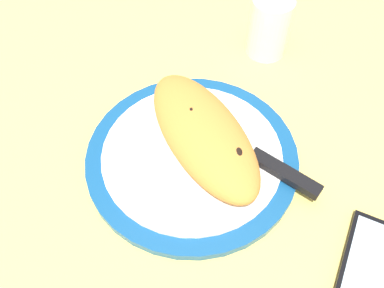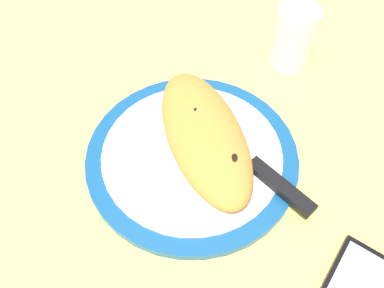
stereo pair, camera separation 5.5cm
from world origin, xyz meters
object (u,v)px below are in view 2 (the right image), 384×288
(calzone, at_px, (204,134))
(fork, at_px, (163,181))
(water_glass, at_px, (293,40))
(plate, at_px, (192,156))
(knife, at_px, (263,172))

(calzone, bearing_deg, fork, -71.22)
(calzone, bearing_deg, water_glass, 114.41)
(plate, xyz_separation_m, water_glass, (-0.11, 0.25, 0.04))
(calzone, bearing_deg, plate, -83.39)
(water_glass, bearing_deg, knife, -44.76)
(calzone, xyz_separation_m, water_glass, (-0.10, 0.23, -0.00))
(plate, distance_m, fork, 0.06)
(plate, bearing_deg, water_glass, 113.12)
(calzone, distance_m, knife, 0.10)
(water_glass, bearing_deg, calzone, -65.59)
(plate, xyz_separation_m, calzone, (-0.00, 0.02, 0.04))
(plate, relative_size, fork, 1.73)
(plate, xyz_separation_m, knife, (0.08, 0.07, 0.01))
(fork, bearing_deg, knife, 67.19)
(fork, relative_size, knife, 0.73)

